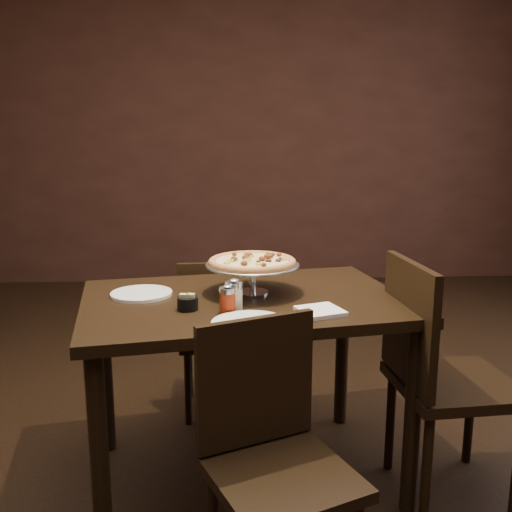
{
  "coord_description": "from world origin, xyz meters",
  "views": [
    {
      "loc": [
        -0.03,
        -2.17,
        1.44
      ],
      "look_at": [
        0.1,
        0.09,
        0.96
      ],
      "focal_mm": 40.0,
      "sensor_mm": 36.0,
      "label": 1
    }
  ],
  "objects": [
    {
      "name": "chair_near",
      "position": [
        0.12,
        -0.56,
        0.48
      ],
      "size": [
        0.54,
        0.54,
        0.88
      ],
      "rotation": [
        0.0,
        0.0,
        0.4
      ],
      "color": "black",
      "rests_on": "ground"
    },
    {
      "name": "serving_spatula",
      "position": [
        0.21,
        0.01,
        0.93
      ],
      "size": [
        0.14,
        0.14,
        0.02
      ],
      "rotation": [
        0.0,
        0.0,
        -0.7
      ],
      "color": "silver",
      "rests_on": "pizza_stand"
    },
    {
      "name": "plate_near",
      "position": [
        0.06,
        -0.31,
        0.81
      ],
      "size": [
        0.27,
        0.27,
        0.01
      ],
      "primitive_type": "cylinder",
      "color": "white",
      "rests_on": "dining_table"
    },
    {
      "name": "pepper_flake_shaker",
      "position": [
        -0.02,
        -0.16,
        0.85
      ],
      "size": [
        0.06,
        0.06,
        0.11
      ],
      "color": "maroon",
      "rests_on": "dining_table"
    },
    {
      "name": "napkin_stack",
      "position": [
        0.32,
        -0.18,
        0.81
      ],
      "size": [
        0.19,
        0.19,
        0.02
      ],
      "primitive_type": "cube",
      "rotation": [
        0.0,
        0.0,
        0.34
      ],
      "color": "white",
      "rests_on": "dining_table"
    },
    {
      "name": "plate_left",
      "position": [
        -0.37,
        0.1,
        0.81
      ],
      "size": [
        0.25,
        0.25,
        0.01
      ],
      "primitive_type": "cylinder",
      "color": "white",
      "rests_on": "dining_table"
    },
    {
      "name": "chair_side",
      "position": [
        0.81,
        -0.1,
        0.53
      ],
      "size": [
        0.49,
        0.49,
        0.97
      ],
      "rotation": [
        0.0,
        0.0,
        1.66
      ],
      "color": "black",
      "rests_on": "ground"
    },
    {
      "name": "room",
      "position": [
        0.06,
        0.03,
        1.4
      ],
      "size": [
        6.04,
        7.04,
        2.84
      ],
      "color": "black",
      "rests_on": "ground"
    },
    {
      "name": "dining_table",
      "position": [
        0.05,
        0.04,
        0.69
      ],
      "size": [
        1.41,
        1.06,
        0.8
      ],
      "rotation": [
        0.0,
        0.0,
        0.17
      ],
      "color": "black",
      "rests_on": "ground"
    },
    {
      "name": "parmesan_shaker",
      "position": [
        0.01,
        -0.12,
        0.86
      ],
      "size": [
        0.07,
        0.07,
        0.12
      ],
      "color": "#F4E8BE",
      "rests_on": "dining_table"
    },
    {
      "name": "pizza_stand",
      "position": [
        0.09,
        0.11,
        0.93
      ],
      "size": [
        0.39,
        0.39,
        0.16
      ],
      "color": "silver",
      "rests_on": "dining_table"
    },
    {
      "name": "chair_far",
      "position": [
        -0.06,
        0.61,
        0.46
      ],
      "size": [
        0.41,
        0.41,
        0.84
      ],
      "rotation": [
        0.0,
        0.0,
        3.18
      ],
      "color": "black",
      "rests_on": "ground"
    },
    {
      "name": "packet_caddy",
      "position": [
        -0.17,
        -0.11,
        0.83
      ],
      "size": [
        0.08,
        0.08,
        0.06
      ],
      "rotation": [
        0.0,
        0.0,
        -0.16
      ],
      "color": "black",
      "rests_on": "dining_table"
    }
  ]
}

